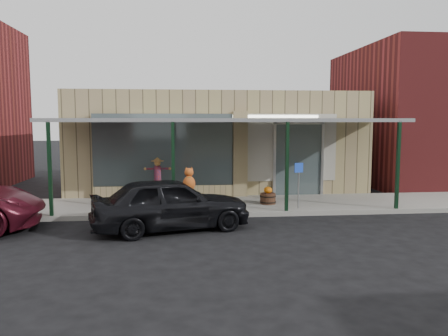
{
  "coord_description": "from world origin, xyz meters",
  "views": [
    {
      "loc": [
        -1.59,
        -11.38,
        3.01
      ],
      "look_at": [
        -0.17,
        2.6,
        1.51
      ],
      "focal_mm": 35.0,
      "sensor_mm": 36.0,
      "label": 1
    }
  ],
  "objects": [
    {
      "name": "block_buildings_near",
      "position": [
        2.01,
        9.2,
        3.77
      ],
      "size": [
        61.0,
        8.0,
        8.0
      ],
      "color": "maroon",
      "rests_on": "ground"
    },
    {
      "name": "sidewalk",
      "position": [
        0.0,
        3.6,
        0.07
      ],
      "size": [
        40.0,
        3.2,
        0.15
      ],
      "primitive_type": "cube",
      "color": "gray",
      "rests_on": "ground"
    },
    {
      "name": "ground",
      "position": [
        0.0,
        0.0,
        0.0
      ],
      "size": [
        120.0,
        120.0,
        0.0
      ],
      "primitive_type": "plane",
      "color": "black",
      "rests_on": "ground"
    },
    {
      "name": "handicap_sign",
      "position": [
        2.28,
        2.47,
        1.12
      ],
      "size": [
        0.3,
        0.11,
        1.51
      ],
      "rotation": [
        0.0,
        0.0,
        0.31
      ],
      "color": "gray",
      "rests_on": "sidewalk"
    },
    {
      "name": "barrel_pumpkin",
      "position": [
        1.45,
        3.41,
        0.38
      ],
      "size": [
        0.64,
        0.64,
        0.64
      ],
      "rotation": [
        0.0,
        0.0,
        0.21
      ],
      "color": "#4A301D",
      "rests_on": "sidewalk"
    },
    {
      "name": "awning",
      "position": [
        0.0,
        3.56,
        3.01
      ],
      "size": [
        12.0,
        3.0,
        3.04
      ],
      "color": "slate",
      "rests_on": "ground"
    },
    {
      "name": "parked_sedan",
      "position": [
        -1.85,
        0.64,
        0.75
      ],
      "size": [
        4.66,
        2.8,
        1.67
      ],
      "rotation": [
        0.0,
        0.0,
        1.83
      ],
      "color": "black",
      "rests_on": "ground"
    },
    {
      "name": "barrel_scarecrow",
      "position": [
        -2.39,
        4.21,
        0.69
      ],
      "size": [
        0.97,
        0.73,
        1.6
      ],
      "rotation": [
        0.0,
        0.0,
        0.21
      ],
      "color": "#4A301D",
      "rests_on": "sidewalk"
    },
    {
      "name": "storefront",
      "position": [
        -0.0,
        8.16,
        2.09
      ],
      "size": [
        12.0,
        6.25,
        4.2
      ],
      "color": "#927D59",
      "rests_on": "ground"
    }
  ]
}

